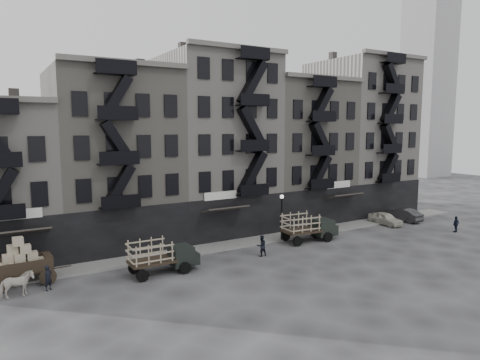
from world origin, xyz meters
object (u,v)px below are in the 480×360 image
horse (16,285)px  car_far (403,215)px  pedestrian_west (48,278)px  pedestrian_mid (261,246)px  wagon (20,258)px  stake_truck_east (309,225)px  stake_truck_west (162,254)px  car_east (385,219)px  policeman (456,224)px

horse → car_far: horse is taller
pedestrian_west → horse: bearing=155.1°
car_far → pedestrian_mid: (-20.53, -2.81, 0.15)m
wagon → pedestrian_mid: wagon is taller
wagon → stake_truck_east: 23.27m
wagon → stake_truck_west: wagon is taller
horse → car_east: size_ratio=0.50×
car_east → car_far: bearing=4.6°
horse → policeman: 38.47m
car_far → pedestrian_west: pedestrian_west is taller
stake_truck_east → policeman: 15.44m
pedestrian_west → policeman: (36.46, -4.10, -0.02)m
car_east → pedestrian_west: size_ratio=2.38×
pedestrian_west → stake_truck_west: bearing=-39.7°
car_far → policeman: 6.05m
horse → pedestrian_mid: (17.47, -0.56, 0.03)m
stake_truck_west → policeman: stake_truck_west is taller
horse → car_east: (34.90, 1.99, -0.16)m
car_far → pedestrian_west: 36.23m
car_east → pedestrian_mid: pedestrian_mid is taller
wagon → pedestrian_mid: (17.08, -2.82, -0.99)m
pedestrian_west → pedestrian_mid: (15.65, -0.87, 0.04)m
wagon → policeman: wagon is taller
car_far → policeman: size_ratio=2.68×
car_far → horse: bearing=0.4°
stake_truck_east → stake_truck_west: bearing=-169.8°
wagon → car_far: 37.63m
horse → wagon: wagon is taller
horse → policeman: bearing=-99.9°
car_east → pedestrian_mid: size_ratio=2.27×
car_far → pedestrian_mid: size_ratio=2.50×
car_east → pedestrian_west: (-33.08, -1.68, 0.15)m
car_far → policeman: (0.28, -6.04, 0.09)m
stake_truck_west → pedestrian_west: stake_truck_west is taller
car_far → pedestrian_mid: pedestrian_mid is taller
pedestrian_west → policeman: bearing=-41.0°
stake_truck_west → pedestrian_mid: stake_truck_west is taller
car_east → car_far: 3.11m
stake_truck_east → wagon: bearing=-178.3°
pedestrian_west → wagon: bearing=91.7°
horse → pedestrian_west: horse is taller
stake_truck_east → pedestrian_west: size_ratio=3.30×
policeman → car_far: bearing=-88.2°
stake_truck_west → pedestrian_west: (-7.34, 0.66, -0.60)m
stake_truck_east → policeman: stake_truck_east is taller
stake_truck_west → car_far: bearing=5.1°
stake_truck_east → car_east: size_ratio=1.39×
car_far → pedestrian_west: bearing=0.1°
stake_truck_west → pedestrian_mid: (8.31, -0.21, -0.56)m
wagon → car_far: bearing=-2.5°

